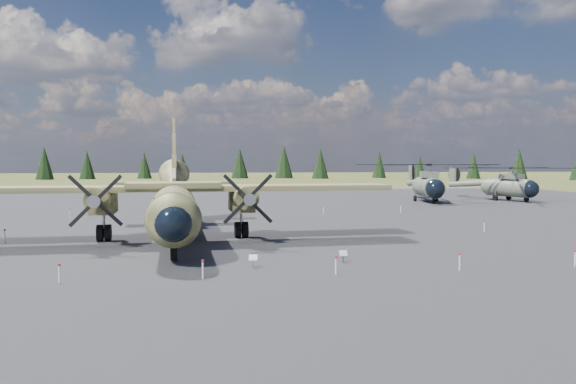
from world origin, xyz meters
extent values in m
plane|color=brown|center=(0.00, 0.00, 0.00)|extent=(500.00, 500.00, 0.00)
cube|color=#535357|center=(0.00, 10.00, 0.00)|extent=(120.00, 120.00, 0.04)
cylinder|color=#33381E|center=(-5.76, -1.36, 2.29)|extent=(3.53, 18.01, 2.79)
sphere|color=#33381E|center=(-5.39, -10.30, 2.29)|extent=(2.84, 2.84, 2.73)
sphere|color=black|center=(-5.36, -10.85, 2.24)|extent=(2.09, 2.09, 2.01)
cube|color=black|center=(-5.45, -8.71, 3.03)|extent=(2.05, 1.67, 0.55)
cone|color=#33381E|center=(-6.25, 10.37, 3.33)|extent=(3.01, 6.95, 4.19)
cube|color=#A2A5A8|center=(-5.80, -0.36, 1.14)|extent=(2.14, 6.04, 0.50)
cube|color=#30391D|center=(-5.78, -0.86, 3.43)|extent=(28.97, 4.58, 0.35)
cube|color=#33381E|center=(-5.78, -0.86, 3.65)|extent=(6.11, 3.83, 0.35)
cylinder|color=#33381E|center=(-10.24, -1.35, 2.88)|extent=(1.71, 5.23, 1.49)
cube|color=#33381E|center=(-10.27, -0.55, 2.24)|extent=(1.63, 3.44, 0.80)
cone|color=gray|center=(-10.11, -4.58, 2.88)|extent=(0.79, 0.93, 0.76)
cylinder|color=black|center=(-10.27, -0.55, 0.55)|extent=(0.92, 1.13, 1.09)
cylinder|color=#33381E|center=(-1.30, -0.97, 2.88)|extent=(1.71, 5.23, 1.49)
cube|color=#33381E|center=(-1.33, -0.18, 2.24)|extent=(1.63, 3.44, 0.80)
cone|color=gray|center=(-1.16, -4.20, 2.88)|extent=(0.79, 0.93, 0.76)
cylinder|color=black|center=(-1.33, -0.18, 0.55)|extent=(0.92, 1.13, 1.09)
cube|color=#33381E|center=(-6.09, 6.59, 3.93)|extent=(0.59, 7.52, 1.67)
cube|color=#30391D|center=(-6.27, 10.87, 3.38)|extent=(9.63, 2.59, 0.22)
cylinder|color=gray|center=(-5.44, -9.11, 1.27)|extent=(0.14, 0.14, 0.90)
cylinder|color=black|center=(-5.44, -9.11, 0.55)|extent=(0.39, 0.94, 0.93)
cylinder|color=#696A5C|center=(25.09, 30.60, 1.93)|extent=(3.86, 7.84, 2.60)
sphere|color=black|center=(24.44, 26.91, 1.88)|extent=(2.77, 2.77, 2.40)
sphere|color=#696A5C|center=(25.74, 34.30, 1.93)|extent=(2.77, 2.77, 2.40)
cube|color=#696A5C|center=(25.02, 30.19, 3.59)|extent=(2.32, 3.59, 0.78)
cylinder|color=gray|center=(25.02, 30.19, 4.38)|extent=(0.43, 0.43, 1.04)
cylinder|color=#696A5C|center=(26.42, 38.15, 2.29)|extent=(2.40, 8.91, 1.49)
cube|color=#696A5C|center=(27.10, 41.99, 3.59)|extent=(0.48, 1.48, 2.50)
cylinder|color=black|center=(27.46, 41.93, 3.59)|extent=(0.53, 2.68, 2.71)
cylinder|color=black|center=(24.55, 27.53, 0.42)|extent=(0.41, 0.75, 0.71)
cylinder|color=black|center=(23.93, 32.08, 0.42)|extent=(0.45, 0.87, 0.83)
cylinder|color=gray|center=(23.93, 32.08, 0.96)|extent=(0.17, 0.17, 1.51)
cylinder|color=black|center=(26.70, 31.59, 0.42)|extent=(0.45, 0.87, 0.83)
cylinder|color=gray|center=(26.70, 31.59, 0.96)|extent=(0.17, 0.17, 1.51)
cylinder|color=#696A5C|center=(36.71, 31.12, 1.75)|extent=(4.37, 7.21, 2.37)
sphere|color=black|center=(37.77, 27.88, 1.70)|extent=(2.75, 2.75, 2.18)
sphere|color=#696A5C|center=(35.65, 34.36, 1.75)|extent=(2.75, 2.75, 2.18)
cube|color=#696A5C|center=(36.83, 30.76, 3.27)|extent=(2.47, 3.38, 0.71)
cylinder|color=gray|center=(36.83, 30.76, 3.98)|extent=(0.43, 0.43, 0.95)
cylinder|color=#696A5C|center=(34.54, 37.73, 2.08)|extent=(3.27, 7.93, 1.35)
cube|color=#696A5C|center=(33.44, 41.10, 3.27)|extent=(0.61, 1.32, 2.27)
cylinder|color=black|center=(33.75, 41.21, 3.27)|extent=(0.82, 2.36, 2.46)
cylinder|color=black|center=(37.59, 28.42, 0.38)|extent=(0.45, 0.69, 0.64)
cylinder|color=black|center=(35.14, 31.80, 0.38)|extent=(0.51, 0.81, 0.76)
cylinder|color=gray|center=(35.14, 31.80, 0.88)|extent=(0.17, 0.17, 1.37)
cylinder|color=black|center=(37.57, 32.60, 0.38)|extent=(0.51, 0.81, 0.76)
cylinder|color=gray|center=(37.57, 32.60, 0.88)|extent=(0.17, 0.17, 1.37)
cube|color=gray|center=(-1.57, -11.23, 0.26)|extent=(0.09, 0.09, 0.52)
cube|color=white|center=(-1.57, -11.28, 0.51)|extent=(0.44, 0.24, 0.29)
cube|color=gray|center=(3.09, -10.60, 0.26)|extent=(0.08, 0.08, 0.51)
cube|color=white|center=(3.09, -10.65, 0.50)|extent=(0.43, 0.24, 0.29)
cylinder|color=white|center=(-10.00, -13.50, 0.40)|extent=(0.07, 0.07, 0.80)
cylinder|color=red|center=(-10.00, -13.50, 0.80)|extent=(0.12, 0.12, 0.10)
cylinder|color=white|center=(-4.00, -13.50, 0.40)|extent=(0.07, 0.07, 0.80)
cylinder|color=red|center=(-4.00, -13.50, 0.80)|extent=(0.12, 0.12, 0.10)
cylinder|color=white|center=(2.00, -13.50, 0.40)|extent=(0.07, 0.07, 0.80)
cylinder|color=red|center=(2.00, -13.50, 0.80)|extent=(0.12, 0.12, 0.10)
cylinder|color=white|center=(8.00, -13.50, 0.40)|extent=(0.07, 0.07, 0.80)
cylinder|color=red|center=(8.00, -13.50, 0.80)|extent=(0.12, 0.12, 0.10)
cylinder|color=white|center=(14.00, -13.50, 0.40)|extent=(0.07, 0.07, 0.80)
cylinder|color=red|center=(14.00, -13.50, 0.80)|extent=(0.12, 0.12, 0.10)
cylinder|color=white|center=(-16.00, 16.00, 0.40)|extent=(0.07, 0.07, 0.80)
cylinder|color=red|center=(-16.00, 16.00, 0.80)|extent=(0.12, 0.12, 0.10)
cylinder|color=white|center=(-8.00, 16.00, 0.40)|extent=(0.07, 0.07, 0.80)
cylinder|color=red|center=(-8.00, 16.00, 0.80)|extent=(0.12, 0.12, 0.10)
cylinder|color=white|center=(0.00, 16.00, 0.40)|extent=(0.07, 0.07, 0.80)
cylinder|color=red|center=(0.00, 16.00, 0.80)|extent=(0.12, 0.12, 0.10)
cylinder|color=white|center=(8.00, 16.00, 0.40)|extent=(0.07, 0.07, 0.80)
cylinder|color=red|center=(8.00, 16.00, 0.80)|extent=(0.12, 0.12, 0.10)
cylinder|color=white|center=(16.00, 16.00, 0.40)|extent=(0.07, 0.07, 0.80)
cylinder|color=red|center=(16.00, 16.00, 0.80)|extent=(0.12, 0.12, 0.10)
cylinder|color=white|center=(-16.50, 0.00, 0.40)|extent=(0.07, 0.07, 0.80)
cylinder|color=red|center=(-16.50, 0.00, 0.80)|extent=(0.12, 0.12, 0.10)
cylinder|color=white|center=(16.50, 0.00, 0.40)|extent=(0.07, 0.07, 0.80)
cylinder|color=red|center=(16.50, 0.00, 0.80)|extent=(0.12, 0.12, 0.10)
cone|color=black|center=(91.14, 118.31, 4.78)|extent=(5.36, 5.36, 9.56)
cone|color=black|center=(83.36, 131.63, 4.18)|extent=(4.68, 4.68, 8.36)
cone|color=black|center=(65.06, 131.64, 3.81)|extent=(4.27, 4.27, 7.62)
cone|color=black|center=(55.85, 144.24, 4.39)|extent=(4.92, 4.92, 8.79)
cone|color=black|center=(34.14, 138.10, 4.91)|extent=(5.50, 5.50, 9.83)
cone|color=black|center=(23.52, 145.85, 5.45)|extent=(6.10, 6.10, 10.90)
cone|color=black|center=(8.90, 146.54, 5.06)|extent=(5.67, 5.67, 10.13)
cone|color=black|center=(-9.76, 149.43, 4.10)|extent=(4.59, 4.59, 8.19)
cone|color=black|center=(-21.83, 148.23, 4.22)|extent=(4.72, 4.72, 8.43)
cone|color=black|center=(-38.88, 144.57, 4.47)|extent=(5.01, 5.01, 8.94)
cone|color=black|center=(-50.97, 142.65, 4.96)|extent=(5.56, 5.56, 9.93)
camera|label=1|loc=(-4.09, -38.17, 5.11)|focal=35.00mm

